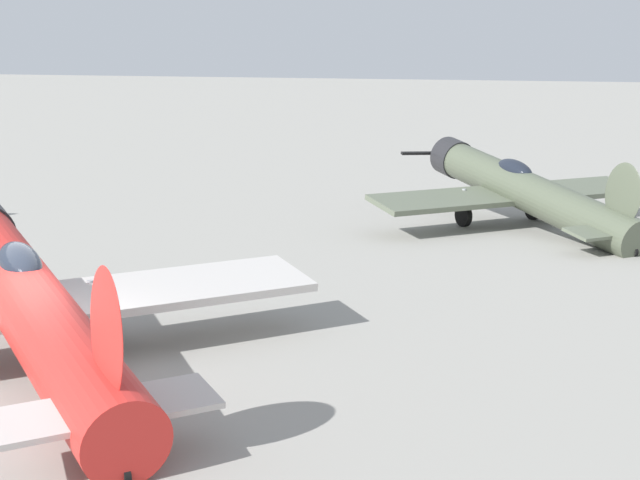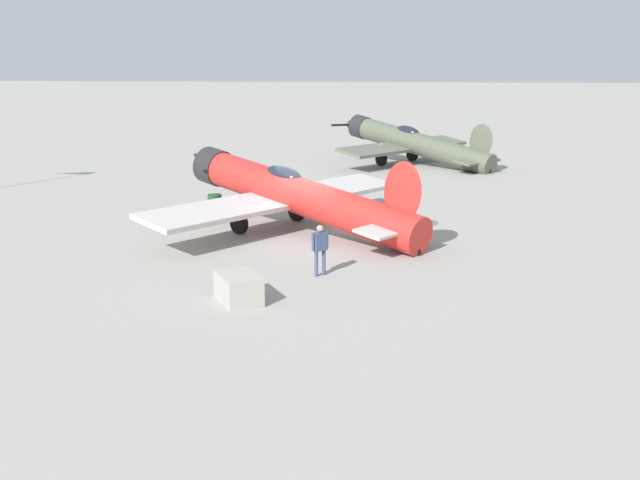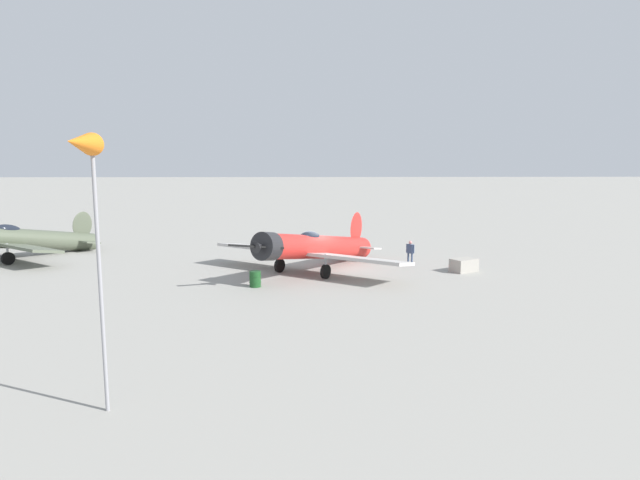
# 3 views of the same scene
# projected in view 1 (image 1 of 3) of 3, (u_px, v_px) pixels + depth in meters

# --- Properties ---
(ground_plane) EXTENTS (400.00, 400.00, 0.00)m
(ground_plane) POSITION_uv_depth(u_px,v_px,m) (39.00, 383.00, 18.06)
(ground_plane) COLOR gray
(airplane_foreground) EXTENTS (10.24, 11.22, 3.22)m
(airplane_foreground) POSITION_uv_depth(u_px,v_px,m) (28.00, 303.00, 18.24)
(airplane_foreground) COLOR red
(airplane_foreground) RESTS_ON ground_plane
(airplane_mid_apron) EXTENTS (10.36, 9.78, 3.12)m
(airplane_mid_apron) POSITION_uv_depth(u_px,v_px,m) (523.00, 191.00, 33.67)
(airplane_mid_apron) COLOR #4C5442
(airplane_mid_apron) RESTS_ON ground_plane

